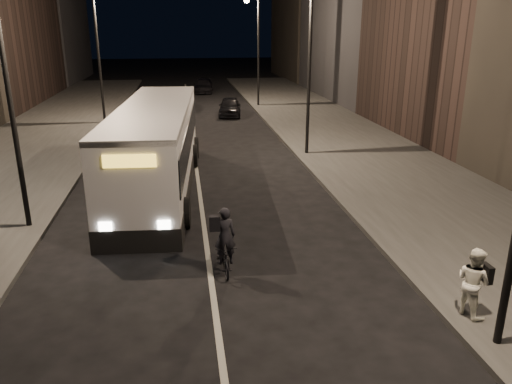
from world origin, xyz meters
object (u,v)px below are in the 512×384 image
object	(u,v)px
streetlight_right_far	(255,37)
cyclist_on_bicycle	(225,250)
car_far	(204,86)
streetlight_right_mid	(305,46)
pedestrian_woman	(473,282)
streetlight_left_near	(13,59)
streetlight_left_far	(101,40)
city_bus	(156,144)
car_mid	(178,100)
car_near	(230,107)

from	to	relation	value
streetlight_right_far	cyclist_on_bicycle	bearing A→B (deg)	-100.05
streetlight_right_far	car_far	bearing A→B (deg)	110.75
streetlight_right_mid	pedestrian_woman	distance (m)	15.57
streetlight_right_mid	streetlight_left_near	world-z (taller)	same
streetlight_left_far	pedestrian_woman	xyz separation A→B (m)	(10.93, -24.93, -4.40)
city_bus	car_mid	bearing A→B (deg)	91.63
city_bus	pedestrian_woman	distance (m)	12.98
streetlight_right_mid	streetlight_left_near	xyz separation A→B (m)	(-10.66, -8.00, 0.00)
pedestrian_woman	streetlight_right_mid	bearing A→B (deg)	-16.48
streetlight_left_far	city_bus	world-z (taller)	streetlight_left_far
city_bus	car_mid	xyz separation A→B (m)	(0.80, 19.77, -1.05)
streetlight_right_far	streetlight_left_far	size ratio (longest dim) A/B	1.00
city_bus	car_far	bearing A→B (deg)	87.61
city_bus	cyclist_on_bicycle	bearing A→B (deg)	-71.42
streetlight_right_mid	streetlight_left_near	distance (m)	13.33
car_near	car_far	xyz separation A→B (m)	(-1.22, 13.35, -0.02)
car_mid	car_far	distance (m)	10.29
streetlight_right_mid	pedestrian_woman	bearing A→B (deg)	-88.97
streetlight_right_mid	cyclist_on_bicycle	bearing A→B (deg)	-112.64
streetlight_right_far	car_mid	world-z (taller)	streetlight_right_far
city_bus	cyclist_on_bicycle	distance (m)	8.01
streetlight_right_mid	streetlight_right_far	size ratio (longest dim) A/B	1.00
car_mid	streetlight_left_far	bearing A→B (deg)	47.97
cyclist_on_bicycle	car_mid	xyz separation A→B (m)	(-1.20, 27.43, 0.13)
city_bus	pedestrian_woman	bearing A→B (deg)	-52.28
car_near	car_mid	distance (m)	5.03
car_near	pedestrian_woman	bearing A→B (deg)	-77.44
car_mid	car_far	bearing A→B (deg)	-107.15
streetlight_left_far	pedestrian_woman	bearing A→B (deg)	-66.33
streetlight_left_far	car_far	size ratio (longest dim) A/B	1.88
city_bus	car_far	distance (m)	29.95
streetlight_left_near	car_near	xyz separation A→B (m)	(8.26, 20.23, -4.71)
streetlight_right_far	city_bus	bearing A→B (deg)	-108.97
streetlight_right_mid	cyclist_on_bicycle	xyz separation A→B (m)	(-4.93, -11.83, -4.73)
pedestrian_woman	car_mid	distance (m)	31.20
streetlight_left_far	streetlight_right_mid	bearing A→B (deg)	-43.16
car_near	car_mid	world-z (taller)	car_mid
city_bus	cyclist_on_bicycle	size ratio (longest dim) A/B	6.63
city_bus	pedestrian_woman	size ratio (longest dim) A/B	7.84
streetlight_left_far	car_far	bearing A→B (deg)	65.70
streetlight_left_near	city_bus	size ratio (longest dim) A/B	0.65
streetlight_right_mid	city_bus	world-z (taller)	streetlight_right_mid
cyclist_on_bicycle	streetlight_right_far	bearing A→B (deg)	77.71
streetlight_right_mid	car_mid	distance (m)	17.38
pedestrian_woman	car_mid	bearing A→B (deg)	-5.67
streetlight_right_far	streetlight_right_mid	bearing A→B (deg)	-90.00
streetlight_right_far	car_far	size ratio (longest dim) A/B	1.88
streetlight_left_near	city_bus	distance (m)	6.42
pedestrian_woman	car_near	bearing A→B (deg)	-11.89
pedestrian_woman	car_near	distance (m)	27.30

